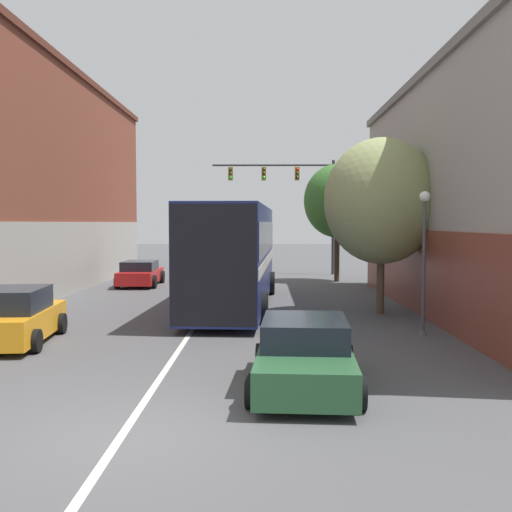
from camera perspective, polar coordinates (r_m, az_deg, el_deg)
ground_plane at (r=9.49m, az=-12.73°, el=-16.42°), size 160.00×160.00×0.00m
lane_center_line at (r=24.94m, az=-4.11°, el=-4.11°), size 0.14×43.91×0.01m
bus at (r=22.59m, az=-2.06°, el=0.49°), size 3.20×12.51×3.77m
hatchback_foreground at (r=11.65m, az=4.66°, el=-9.43°), size 2.21×4.17×1.32m
parked_car_left_near at (r=16.97m, az=-22.02°, el=-5.45°), size 2.25×4.24×1.48m
parked_car_left_mid at (r=30.63m, az=-10.95°, el=-1.65°), size 2.07×4.34×1.26m
traffic_signal_gantry at (r=36.68m, az=3.67°, el=6.27°), size 7.45×0.36×6.96m
street_lamp at (r=17.46m, az=15.70°, el=0.16°), size 0.30×0.30×4.05m
street_tree_near at (r=21.21m, az=11.86°, el=5.13°), size 3.97×3.57×6.10m
street_tree_far at (r=32.42m, az=7.75°, el=5.21°), size 3.58×3.22×6.31m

